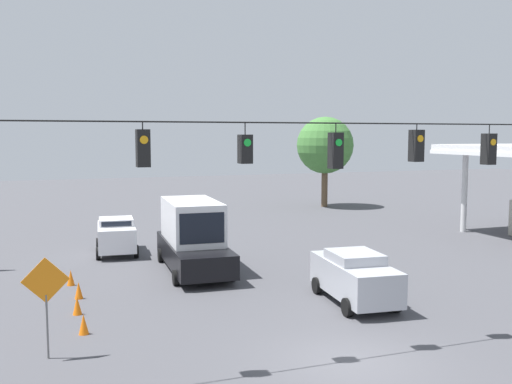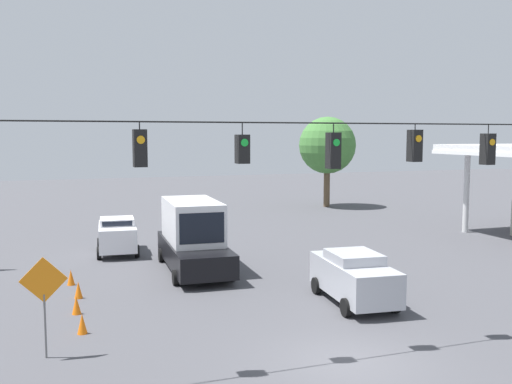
{
  "view_description": "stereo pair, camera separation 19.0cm",
  "coord_description": "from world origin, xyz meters",
  "px_view_note": "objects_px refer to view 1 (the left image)",
  "views": [
    {
      "loc": [
        7.52,
        13.18,
        6.15
      ],
      "look_at": [
        -0.86,
        -9.88,
        3.69
      ],
      "focal_mm": 40.0,
      "sensor_mm": 36.0,
      "label": 1
    },
    {
      "loc": [
        7.34,
        13.25,
        6.15
      ],
      "look_at": [
        -0.86,
        -9.88,
        3.69
      ],
      "focal_mm": 40.0,
      "sensor_mm": 36.0,
      "label": 2
    }
  ],
  "objects_px": {
    "overhead_signal_span": "(337,186)",
    "box_truck_black_withflow_mid": "(193,236)",
    "tree_horizon_left": "(325,146)",
    "traffic_cone_third": "(79,290)",
    "traffic_cone_second": "(77,305)",
    "traffic_cone_nearest": "(84,324)",
    "sedan_white_withflow_far": "(116,235)",
    "traffic_cone_fourth": "(71,278)",
    "work_zone_sign": "(46,288)",
    "sedan_silver_crossing_near": "(354,276)"
  },
  "relations": [
    {
      "from": "overhead_signal_span",
      "to": "box_truck_black_withflow_mid",
      "type": "relative_size",
      "value": 3.39
    },
    {
      "from": "tree_horizon_left",
      "to": "traffic_cone_third",
      "type": "bearing_deg",
      "value": 45.69
    },
    {
      "from": "traffic_cone_third",
      "to": "tree_horizon_left",
      "type": "relative_size",
      "value": 0.08
    },
    {
      "from": "box_truck_black_withflow_mid",
      "to": "tree_horizon_left",
      "type": "bearing_deg",
      "value": -130.68
    },
    {
      "from": "traffic_cone_second",
      "to": "traffic_cone_nearest",
      "type": "bearing_deg",
      "value": 92.6
    },
    {
      "from": "sedan_white_withflow_far",
      "to": "tree_horizon_left",
      "type": "height_order",
      "value": "tree_horizon_left"
    },
    {
      "from": "sedan_white_withflow_far",
      "to": "traffic_cone_third",
      "type": "height_order",
      "value": "sedan_white_withflow_far"
    },
    {
      "from": "traffic_cone_fourth",
      "to": "tree_horizon_left",
      "type": "distance_m",
      "value": 29.62
    },
    {
      "from": "traffic_cone_nearest",
      "to": "traffic_cone_second",
      "type": "bearing_deg",
      "value": -87.4
    },
    {
      "from": "tree_horizon_left",
      "to": "work_zone_sign",
      "type": "bearing_deg",
      "value": 50.92
    },
    {
      "from": "box_truck_black_withflow_mid",
      "to": "traffic_cone_second",
      "type": "distance_m",
      "value": 7.39
    },
    {
      "from": "traffic_cone_nearest",
      "to": "overhead_signal_span",
      "type": "bearing_deg",
      "value": 151.2
    },
    {
      "from": "box_truck_black_withflow_mid",
      "to": "work_zone_sign",
      "type": "xyz_separation_m",
      "value": [
        6.24,
        8.78,
        0.43
      ]
    },
    {
      "from": "traffic_cone_second",
      "to": "tree_horizon_left",
      "type": "relative_size",
      "value": 0.08
    },
    {
      "from": "sedan_white_withflow_far",
      "to": "traffic_cone_nearest",
      "type": "distance_m",
      "value": 12.23
    },
    {
      "from": "traffic_cone_third",
      "to": "tree_horizon_left",
      "type": "distance_m",
      "value": 30.92
    },
    {
      "from": "sedan_white_withflow_far",
      "to": "box_truck_black_withflow_mid",
      "type": "relative_size",
      "value": 0.57
    },
    {
      "from": "tree_horizon_left",
      "to": "sedan_silver_crossing_near",
      "type": "bearing_deg",
      "value": 65.43
    },
    {
      "from": "box_truck_black_withflow_mid",
      "to": "traffic_cone_nearest",
      "type": "xyz_separation_m",
      "value": [
        5.2,
        7.11,
        -1.24
      ]
    },
    {
      "from": "box_truck_black_withflow_mid",
      "to": "traffic_cone_nearest",
      "type": "relative_size",
      "value": 11.02
    },
    {
      "from": "overhead_signal_span",
      "to": "tree_horizon_left",
      "type": "relative_size",
      "value": 3.12
    },
    {
      "from": "box_truck_black_withflow_mid",
      "to": "work_zone_sign",
      "type": "distance_m",
      "value": 10.78
    },
    {
      "from": "sedan_silver_crossing_near",
      "to": "box_truck_black_withflow_mid",
      "type": "height_order",
      "value": "box_truck_black_withflow_mid"
    },
    {
      "from": "sedan_white_withflow_far",
      "to": "overhead_signal_span",
      "type": "bearing_deg",
      "value": 105.8
    },
    {
      "from": "traffic_cone_third",
      "to": "sedan_silver_crossing_near",
      "type": "bearing_deg",
      "value": 157.43
    },
    {
      "from": "traffic_cone_fourth",
      "to": "tree_horizon_left",
      "type": "relative_size",
      "value": 0.08
    },
    {
      "from": "sedan_silver_crossing_near",
      "to": "sedan_white_withflow_far",
      "type": "bearing_deg",
      "value": -58.56
    },
    {
      "from": "traffic_cone_second",
      "to": "sedan_silver_crossing_near",
      "type": "bearing_deg",
      "value": 168.42
    },
    {
      "from": "overhead_signal_span",
      "to": "traffic_cone_second",
      "type": "relative_size",
      "value": 37.39
    },
    {
      "from": "sedan_silver_crossing_near",
      "to": "traffic_cone_third",
      "type": "relative_size",
      "value": 7.21
    },
    {
      "from": "box_truck_black_withflow_mid",
      "to": "traffic_cone_fourth",
      "type": "height_order",
      "value": "box_truck_black_withflow_mid"
    },
    {
      "from": "overhead_signal_span",
      "to": "traffic_cone_third",
      "type": "height_order",
      "value": "overhead_signal_span"
    },
    {
      "from": "sedan_silver_crossing_near",
      "to": "tree_horizon_left",
      "type": "distance_m",
      "value": 28.69
    },
    {
      "from": "sedan_white_withflow_far",
      "to": "traffic_cone_fourth",
      "type": "bearing_deg",
      "value": 66.86
    },
    {
      "from": "sedan_white_withflow_far",
      "to": "traffic_cone_fourth",
      "type": "height_order",
      "value": "sedan_white_withflow_far"
    },
    {
      "from": "sedan_silver_crossing_near",
      "to": "traffic_cone_second",
      "type": "bearing_deg",
      "value": -11.58
    },
    {
      "from": "sedan_silver_crossing_near",
      "to": "traffic_cone_nearest",
      "type": "height_order",
      "value": "sedan_silver_crossing_near"
    },
    {
      "from": "sedan_white_withflow_far",
      "to": "traffic_cone_third",
      "type": "bearing_deg",
      "value": 74.0
    },
    {
      "from": "sedan_silver_crossing_near",
      "to": "sedan_white_withflow_far",
      "type": "height_order",
      "value": "sedan_silver_crossing_near"
    },
    {
      "from": "traffic_cone_fourth",
      "to": "work_zone_sign",
      "type": "height_order",
      "value": "work_zone_sign"
    },
    {
      "from": "traffic_cone_nearest",
      "to": "tree_horizon_left",
      "type": "distance_m",
      "value": 33.96
    },
    {
      "from": "sedan_white_withflow_far",
      "to": "tree_horizon_left",
      "type": "bearing_deg",
      "value": -143.82
    },
    {
      "from": "overhead_signal_span",
      "to": "work_zone_sign",
      "type": "xyz_separation_m",
      "value": [
        7.79,
        -2.05,
        -2.73
      ]
    },
    {
      "from": "traffic_cone_nearest",
      "to": "traffic_cone_fourth",
      "type": "height_order",
      "value": "same"
    },
    {
      "from": "overhead_signal_span",
      "to": "box_truck_black_withflow_mid",
      "type": "height_order",
      "value": "overhead_signal_span"
    },
    {
      "from": "overhead_signal_span",
      "to": "work_zone_sign",
      "type": "distance_m",
      "value": 8.51
    },
    {
      "from": "traffic_cone_nearest",
      "to": "traffic_cone_second",
      "type": "relative_size",
      "value": 1.0
    },
    {
      "from": "sedan_white_withflow_far",
      "to": "traffic_cone_fourth",
      "type": "distance_m",
      "value": 6.34
    },
    {
      "from": "box_truck_black_withflow_mid",
      "to": "work_zone_sign",
      "type": "height_order",
      "value": "box_truck_black_withflow_mid"
    },
    {
      "from": "tree_horizon_left",
      "to": "sedan_white_withflow_far",
      "type": "bearing_deg",
      "value": 36.18
    }
  ]
}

